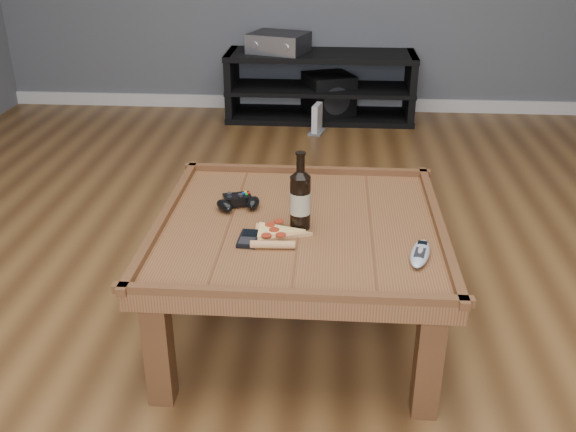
# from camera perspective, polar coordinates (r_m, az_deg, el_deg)

# --- Properties ---
(ground) EXTENTS (6.00, 6.00, 0.00)m
(ground) POSITION_cam_1_polar(r_m,az_deg,el_deg) (2.49, 0.98, -9.97)
(ground) COLOR #4B2E15
(ground) RESTS_ON ground
(baseboard) EXTENTS (5.00, 0.02, 0.10)m
(baseboard) POSITION_cam_1_polar(r_m,az_deg,el_deg) (5.21, 2.91, 9.96)
(baseboard) COLOR silver
(baseboard) RESTS_ON ground
(coffee_table) EXTENTS (1.03, 1.03, 0.48)m
(coffee_table) POSITION_cam_1_polar(r_m,az_deg,el_deg) (2.29, 1.06, -1.98)
(coffee_table) COLOR #5A2F19
(coffee_table) RESTS_ON ground
(media_console) EXTENTS (1.40, 0.45, 0.50)m
(media_console) POSITION_cam_1_polar(r_m,az_deg,el_deg) (4.93, 2.88, 11.40)
(media_console) COLOR black
(media_console) RESTS_ON ground
(beer_bottle) EXTENTS (0.07, 0.07, 0.28)m
(beer_bottle) POSITION_cam_1_polar(r_m,az_deg,el_deg) (2.19, 1.10, 1.62)
(beer_bottle) COLOR black
(beer_bottle) RESTS_ON coffee_table
(game_controller) EXTENTS (0.17, 0.15, 0.05)m
(game_controller) POSITION_cam_1_polar(r_m,az_deg,el_deg) (2.38, -4.45, 1.24)
(game_controller) COLOR black
(game_controller) RESTS_ON coffee_table
(pizza_slice) EXTENTS (0.17, 0.27, 0.03)m
(pizza_slice) POSITION_cam_1_polar(r_m,az_deg,el_deg) (2.17, -1.26, -1.62)
(pizza_slice) COLOR tan
(pizza_slice) RESTS_ON coffee_table
(smartphone) EXTENTS (0.07, 0.12, 0.02)m
(smartphone) POSITION_cam_1_polar(r_m,az_deg,el_deg) (2.15, -3.52, -2.01)
(smartphone) COLOR black
(smartphone) RESTS_ON coffee_table
(remote_control) EXTENTS (0.10, 0.20, 0.03)m
(remote_control) POSITION_cam_1_polar(r_m,az_deg,el_deg) (2.08, 11.67, -3.27)
(remote_control) COLOR #A1A6AE
(remote_control) RESTS_ON coffee_table
(av_receiver) EXTENTS (0.48, 0.44, 0.14)m
(av_receiver) POSITION_cam_1_polar(r_m,az_deg,el_deg) (4.87, -0.85, 15.16)
(av_receiver) COLOR black
(av_receiver) RESTS_ON media_console
(subwoofer) EXTENTS (0.43, 0.43, 0.33)m
(subwoofer) POSITION_cam_1_polar(r_m,az_deg,el_deg) (4.99, 3.63, 10.61)
(subwoofer) COLOR black
(subwoofer) RESTS_ON ground
(game_console) EXTENTS (0.13, 0.18, 0.21)m
(game_console) POSITION_cam_1_polar(r_m,az_deg,el_deg) (4.62, 2.59, 8.52)
(game_console) COLOR slate
(game_console) RESTS_ON ground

